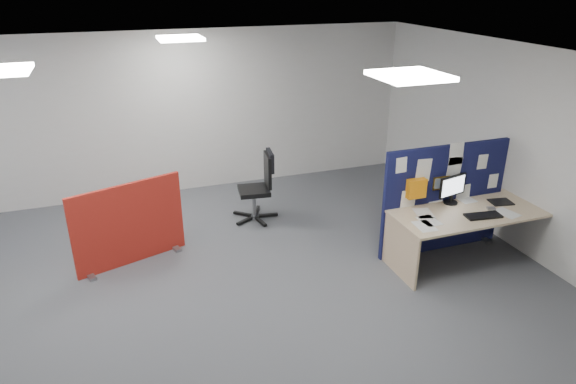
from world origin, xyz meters
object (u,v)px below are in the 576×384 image
object	(u,v)px
monitor_main	(452,188)
red_divider	(129,225)
main_desk	(465,221)
office_chair	(261,182)
navy_divider	(443,198)

from	to	relation	value
monitor_main	red_divider	size ratio (longest dim) A/B	0.31
main_desk	office_chair	distance (m)	2.96
red_divider	office_chair	bearing A→B (deg)	0.62
navy_divider	office_chair	size ratio (longest dim) A/B	1.70
navy_divider	red_divider	size ratio (longest dim) A/B	1.29
navy_divider	main_desk	xyz separation A→B (m)	(0.12, -0.35, -0.18)
monitor_main	red_divider	xyz separation A→B (m)	(-4.01, 1.15, -0.41)
red_divider	office_chair	xyz separation A→B (m)	(1.96, 0.68, 0.07)
monitor_main	office_chair	distance (m)	2.77
main_desk	monitor_main	size ratio (longest dim) A/B	4.58
main_desk	monitor_main	world-z (taller)	monitor_main
main_desk	red_divider	distance (m)	4.31
main_desk	office_chair	world-z (taller)	office_chair
office_chair	red_divider	bearing A→B (deg)	-153.55
red_divider	main_desk	bearing A→B (deg)	-37.24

